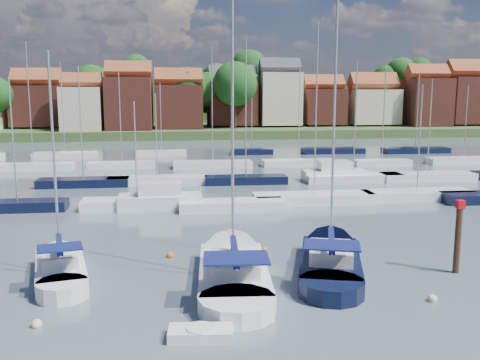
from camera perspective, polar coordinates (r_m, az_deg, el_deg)
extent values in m
plane|color=#45525E|center=(65.71, -3.39, 0.85)|extent=(260.00, 260.00, 0.00)
cube|color=white|center=(30.51, -18.58, -9.42)|extent=(3.77, 6.38, 1.20)
cone|color=white|center=(34.08, -18.75, -7.44)|extent=(3.08, 3.39, 2.49)
cylinder|color=white|center=(27.70, -18.41, -11.37)|extent=(2.99, 2.99, 1.20)
cube|color=silver|center=(29.83, -18.65, -7.95)|extent=(2.26, 2.82, 0.70)
cylinder|color=#B2B2B7|center=(29.57, -19.23, 2.17)|extent=(0.14, 0.14, 11.07)
cylinder|color=#B2B2B7|center=(28.79, -18.70, -6.81)|extent=(0.84, 3.26, 0.10)
cube|color=#101850|center=(28.75, -18.72, -6.52)|extent=(1.00, 3.14, 0.35)
cube|color=#101850|center=(27.67, -18.68, -6.82)|extent=(2.40, 1.93, 0.08)
cube|color=white|center=(28.43, -0.71, -10.32)|extent=(4.09, 8.67, 1.20)
cone|color=white|center=(33.44, -1.07, -7.24)|extent=(3.79, 4.34, 3.52)
cylinder|color=white|center=(24.50, -0.31, -13.67)|extent=(3.75, 3.75, 1.20)
cube|color=silver|center=(27.56, -0.67, -8.87)|extent=(2.70, 3.68, 0.70)
cylinder|color=#B2B2B7|center=(27.35, -0.80, 6.96)|extent=(0.14, 0.14, 15.65)
cylinder|color=#B2B2B7|center=(26.19, -0.57, -7.92)|extent=(0.42, 4.69, 0.10)
cube|color=#101850|center=(26.14, -0.57, -7.60)|extent=(0.61, 4.47, 0.35)
cube|color=#101850|center=(24.64, -0.42, -8.31)|extent=(3.13, 2.31, 0.08)
cube|color=black|center=(30.50, 9.59, -9.05)|extent=(5.20, 8.32, 1.20)
cone|color=black|center=(35.12, 9.49, -6.55)|extent=(4.12, 4.50, 3.23)
cylinder|color=black|center=(26.86, 9.69, -11.67)|extent=(3.98, 3.98, 1.20)
cube|color=silver|center=(29.70, 9.65, -7.65)|extent=(3.05, 3.72, 0.70)
cylinder|color=#B2B2B7|center=(29.52, 10.00, 6.05)|extent=(0.14, 0.14, 14.66)
cylinder|color=#B2B2B7|center=(28.42, 9.73, -6.64)|extent=(1.26, 4.17, 0.10)
cube|color=#101850|center=(28.38, 9.74, -6.35)|extent=(1.39, 4.01, 0.35)
cube|color=#101850|center=(27.00, 9.79, -6.85)|extent=(3.16, 2.60, 0.08)
cube|color=white|center=(22.51, -4.24, -16.08)|extent=(2.68, 1.43, 0.51)
cylinder|color=white|center=(22.44, -4.24, -15.75)|extent=(1.20, 1.20, 0.33)
cylinder|color=#4C331E|center=(31.90, 22.09, -7.79)|extent=(0.36, 0.36, 6.08)
cube|color=red|center=(31.16, 22.44, -2.40)|extent=(0.40, 0.40, 0.44)
sphere|color=beige|center=(25.03, -20.86, -14.43)|extent=(0.47, 0.47, 0.47)
sphere|color=#D85914|center=(25.01, -3.86, -13.82)|extent=(0.50, 0.50, 0.50)
sphere|color=#D85914|center=(26.19, 10.59, -12.85)|extent=(0.50, 0.50, 0.50)
sphere|color=#D85914|center=(33.45, 2.59, -7.70)|extent=(0.48, 0.48, 0.48)
sphere|color=beige|center=(27.60, 19.81, -12.08)|extent=(0.47, 0.47, 0.47)
sphere|color=#D85914|center=(32.71, -7.47, -8.17)|extent=(0.46, 0.46, 0.46)
cube|color=black|center=(48.21, -22.63, -2.64)|extent=(8.01, 2.24, 1.00)
cylinder|color=#B2B2B7|center=(47.42, -23.06, 3.97)|extent=(0.12, 0.12, 10.16)
cube|color=white|center=(46.16, -10.90, -2.58)|extent=(9.22, 2.58, 1.00)
cylinder|color=#B2B2B7|center=(45.43, -11.08, 3.09)|extent=(0.12, 0.12, 8.18)
cube|color=white|center=(44.72, -0.88, -2.80)|extent=(8.78, 2.46, 1.00)
cylinder|color=#B2B2B7|center=(43.83, -0.90, 4.92)|extent=(0.12, 0.12, 11.06)
cube|color=white|center=(48.06, 7.91, -2.02)|extent=(10.79, 3.02, 1.00)
cylinder|color=#B2B2B7|center=(47.13, 8.13, 7.48)|extent=(0.12, 0.12, 14.87)
cube|color=white|center=(51.72, 18.31, -1.59)|extent=(10.13, 2.84, 1.00)
cylinder|color=#B2B2B7|center=(51.01, 18.62, 4.25)|extent=(0.12, 0.12, 9.59)
cube|color=white|center=(45.83, -8.48, -2.41)|extent=(7.00, 2.60, 1.40)
cube|color=white|center=(45.62, -8.51, -1.06)|extent=(3.50, 2.20, 1.30)
cube|color=black|center=(58.08, -16.33, -0.32)|extent=(9.30, 2.60, 1.00)
cylinder|color=#B2B2B7|center=(57.38, -16.63, 5.83)|extent=(0.12, 0.12, 11.48)
cube|color=white|center=(57.68, -8.80, -0.11)|extent=(10.40, 2.91, 1.00)
cylinder|color=#B2B2B7|center=(57.08, -8.92, 4.73)|extent=(0.12, 0.12, 8.77)
cube|color=black|center=(57.41, 0.62, -0.04)|extent=(8.80, 2.46, 1.00)
cylinder|color=#B2B2B7|center=(56.64, 0.63, 7.63)|extent=(0.12, 0.12, 14.33)
cube|color=white|center=(60.01, 11.99, 0.17)|extent=(10.73, 3.00, 1.00)
cylinder|color=#B2B2B7|center=(59.32, 12.21, 6.44)|extent=(0.12, 0.12, 12.14)
cube|color=white|center=(63.06, 19.31, 0.28)|extent=(10.48, 2.93, 1.00)
cylinder|color=#B2B2B7|center=(62.45, 19.59, 5.40)|extent=(0.12, 0.12, 10.28)
cube|color=white|center=(60.18, 9.99, 0.40)|extent=(7.00, 2.60, 1.40)
cube|color=white|center=(60.02, 10.02, 1.44)|extent=(3.50, 2.20, 1.30)
cube|color=white|center=(71.94, -21.15, 1.26)|extent=(9.71, 2.72, 1.00)
cylinder|color=#B2B2B7|center=(71.32, -21.54, 7.59)|extent=(0.12, 0.12, 14.88)
cube|color=white|center=(70.34, -12.47, 1.51)|extent=(8.49, 2.38, 1.00)
cylinder|color=#B2B2B7|center=(69.77, -12.66, 6.52)|extent=(0.12, 0.12, 11.31)
cube|color=white|center=(69.44, -2.94, 1.62)|extent=(10.16, 2.85, 1.00)
cylinder|color=#B2B2B7|center=(68.80, -2.99, 8.06)|extent=(0.12, 0.12, 14.59)
cube|color=white|center=(71.24, 6.23, 1.78)|extent=(9.53, 2.67, 1.00)
cylinder|color=#B2B2B7|center=(70.67, 6.32, 6.97)|extent=(0.12, 0.12, 11.91)
cube|color=white|center=(73.22, 14.89, 1.72)|extent=(7.62, 2.13, 1.00)
cylinder|color=#B2B2B7|center=(72.65, 15.11, 6.85)|extent=(0.12, 0.12, 12.13)
cube|color=white|center=(79.42, 22.71, 1.89)|extent=(10.17, 2.85, 1.00)
cylinder|color=#B2B2B7|center=(78.95, 22.96, 5.75)|extent=(0.12, 0.12, 9.73)
cube|color=white|center=(83.56, -18.14, 2.50)|extent=(9.24, 2.59, 1.00)
cylinder|color=#B2B2B7|center=(83.05, -18.39, 7.35)|extent=(0.12, 0.12, 13.17)
cube|color=white|center=(82.72, -8.36, 2.81)|extent=(7.57, 2.12, 1.00)
cylinder|color=#B2B2B7|center=(82.26, -8.45, 6.70)|extent=(0.12, 0.12, 10.24)
cube|color=black|center=(83.70, 1.26, 2.98)|extent=(6.58, 1.84, 1.00)
cylinder|color=#B2B2B7|center=(83.31, 1.27, 6.06)|extent=(0.12, 0.12, 8.01)
cube|color=black|center=(86.45, 9.87, 3.05)|extent=(9.92, 2.78, 1.00)
cylinder|color=#B2B2B7|center=(86.00, 9.99, 7.00)|extent=(0.12, 0.12, 10.92)
cube|color=black|center=(90.26, 18.21, 2.99)|extent=(10.55, 2.95, 1.00)
cylinder|color=#B2B2B7|center=(89.81, 18.42, 6.95)|extent=(0.12, 0.12, 11.51)
cube|color=#41592C|center=(142.22, -5.33, 5.63)|extent=(200.00, 70.00, 3.00)
cube|color=#41592C|center=(166.96, -5.61, 7.81)|extent=(200.00, 60.00, 14.00)
cube|color=brown|center=(126.22, -20.70, 7.42)|extent=(10.37, 9.97, 8.73)
cube|color=brown|center=(126.19, -20.85, 9.97)|extent=(10.57, 5.13, 5.13)
cube|color=beige|center=(115.45, -16.41, 7.26)|extent=(8.09, 8.80, 8.96)
cube|color=brown|center=(115.39, -16.54, 9.97)|extent=(8.25, 4.00, 4.00)
cube|color=brown|center=(115.19, -11.71, 7.94)|extent=(9.36, 10.17, 10.97)
cube|color=brown|center=(115.22, -11.82, 11.24)|extent=(9.54, 4.63, 4.63)
cube|color=brown|center=(116.55, -6.53, 7.71)|extent=(9.90, 8.56, 9.42)
cube|color=brown|center=(116.51, -6.58, 10.62)|extent=(10.10, 4.90, 4.90)
cube|color=brown|center=(122.22, -0.79, 8.15)|extent=(10.59, 8.93, 9.49)
cube|color=#383A42|center=(122.22, -0.80, 10.99)|extent=(10.80, 5.24, 5.24)
cube|color=beige|center=(122.95, 4.23, 8.64)|extent=(9.01, 8.61, 11.65)
cube|color=#383A42|center=(123.03, 4.27, 11.87)|extent=(9.19, 4.46, 4.46)
cube|color=brown|center=(126.58, 8.81, 7.75)|extent=(9.10, 9.34, 8.00)
cube|color=brown|center=(126.53, 8.87, 10.07)|extent=(9.28, 4.50, 4.50)
cube|color=beige|center=(129.87, 13.91, 7.60)|extent=(10.86, 9.59, 7.88)
cube|color=brown|center=(129.82, 14.01, 9.93)|extent=(11.07, 5.37, 5.37)
cube|color=brown|center=(132.06, 19.18, 7.79)|extent=(9.18, 9.96, 10.97)
cube|color=brown|center=(132.08, 19.34, 10.66)|extent=(9.36, 4.54, 4.54)
cube|color=brown|center=(138.54, 23.25, 7.82)|extent=(11.39, 9.67, 10.76)
cube|color=brown|center=(138.60, 23.43, 10.61)|extent=(11.62, 5.64, 5.64)
cylinder|color=#382619|center=(152.92, 16.68, 8.62)|extent=(0.50, 0.50, 4.47)
sphere|color=#1F4E18|center=(152.99, 16.79, 10.89)|extent=(8.18, 8.18, 8.18)
cylinder|color=#382619|center=(121.15, -3.42, 6.65)|extent=(0.50, 0.50, 4.46)
sphere|color=#1F4E18|center=(120.99, -3.45, 9.51)|extent=(8.15, 8.15, 8.15)
cylinder|color=#382619|center=(139.84, 0.98, 8.99)|extent=(0.50, 0.50, 5.15)
sphere|color=#1F4E18|center=(139.95, 0.99, 11.86)|extent=(9.41, 9.41, 9.41)
cylinder|color=#382619|center=(141.48, -10.93, 8.87)|extent=(0.50, 0.50, 4.56)
sphere|color=#1F4E18|center=(141.56, -11.01, 11.38)|extent=(8.34, 8.34, 8.34)
cylinder|color=#382619|center=(131.63, -15.44, 6.71)|extent=(0.50, 0.50, 5.15)
sphere|color=#1F4E18|center=(131.51, -15.58, 9.75)|extent=(9.42, 9.42, 9.42)
cylinder|color=#382619|center=(136.68, -21.83, 7.55)|extent=(0.50, 0.50, 3.42)
sphere|color=#1F4E18|center=(136.65, -21.95, 9.49)|extent=(6.26, 6.26, 6.26)
cylinder|color=#382619|center=(130.90, 0.87, 6.73)|extent=(0.50, 0.50, 3.77)
sphere|color=#1F4E18|center=(130.75, 0.88, 8.97)|extent=(6.89, 6.89, 6.89)
cylinder|color=#382619|center=(116.64, -0.51, 6.74)|extent=(0.50, 0.50, 5.21)
sphere|color=#1F4E18|center=(116.51, -0.52, 10.22)|extent=(9.53, 9.53, 9.53)
cylinder|color=#382619|center=(142.75, 20.71, 6.19)|extent=(0.50, 0.50, 2.97)
sphere|color=#1F4E18|center=(142.61, 20.80, 7.81)|extent=(5.44, 5.44, 5.44)
cylinder|color=#382619|center=(118.77, -5.59, 6.66)|extent=(0.50, 0.50, 4.84)
sphere|color=#1F4E18|center=(118.62, -5.64, 9.83)|extent=(8.85, 8.85, 8.85)
cylinder|color=#382619|center=(151.54, 15.20, 8.55)|extent=(0.50, 0.50, 3.72)
sphere|color=#1F4E18|center=(151.57, 15.29, 10.46)|extent=(6.80, 6.80, 6.80)
cylinder|color=#382619|center=(132.50, 19.18, 6.30)|extent=(0.50, 0.50, 4.05)
sphere|color=#1F4E18|center=(132.35, 19.31, 8.67)|extent=(7.40, 7.40, 7.40)
cylinder|color=#382619|center=(138.56, -2.48, 8.71)|extent=(0.50, 0.50, 3.93)
sphere|color=#1F4E18|center=(138.59, -2.49, 10.91)|extent=(7.19, 7.19, 7.19)
cylinder|color=#382619|center=(129.86, 8.60, 6.61)|extent=(0.50, 0.50, 3.82)
sphere|color=#1F4E18|center=(129.71, 8.66, 8.90)|extent=(6.99, 6.99, 6.99)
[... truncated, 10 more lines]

